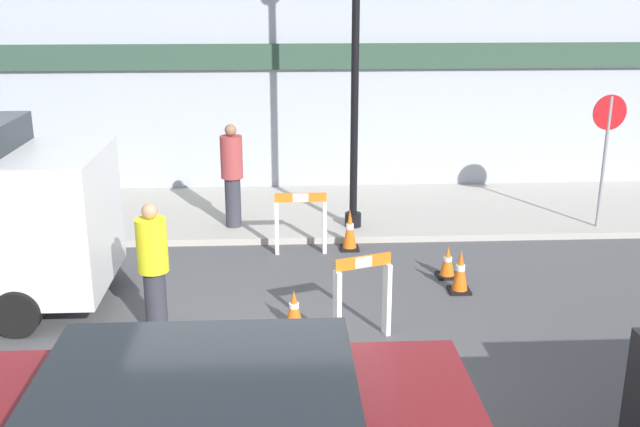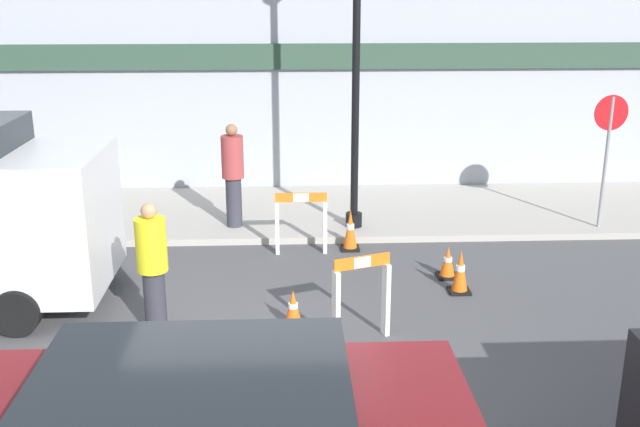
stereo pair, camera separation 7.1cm
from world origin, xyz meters
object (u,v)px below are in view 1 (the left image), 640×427
(person_worker, at_px, (153,264))
(person_pedestrian, at_px, (232,172))
(stop_sign, at_px, (607,140))
(streetlamp_post, at_px, (356,6))

(person_worker, bearing_deg, person_pedestrian, 50.51)
(person_worker, bearing_deg, stop_sign, -2.32)
(stop_sign, height_order, person_pedestrian, stop_sign)
(streetlamp_post, bearing_deg, person_pedestrian, 176.79)
(person_worker, distance_m, person_pedestrian, 3.93)
(streetlamp_post, relative_size, stop_sign, 2.54)
(stop_sign, distance_m, person_pedestrian, 6.41)
(person_pedestrian, bearing_deg, stop_sign, -149.55)
(stop_sign, bearing_deg, person_worker, 21.32)
(streetlamp_post, height_order, person_worker, streetlamp_post)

